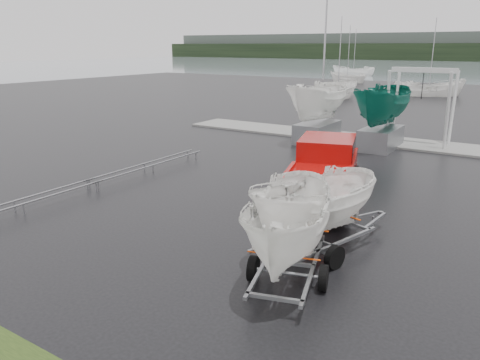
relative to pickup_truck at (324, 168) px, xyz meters
The scene contains 14 objects.
ground_plane 2.61m from the pickup_truck, 54.05° to the right, with size 120.00×120.00×0.00m, color black.
dock 11.20m from the pickup_truck, 82.79° to the left, with size 30.00×3.00×0.12m, color gray.
pickup_truck is the anchor object (origin of this frame).
trailer_hitched 6.77m from the pickup_truck, 73.57° to the right, with size 2.16×3.79×5.09m.
trailer_parked 5.27m from the pickup_truck, 69.32° to the right, with size 2.15×3.79×4.82m.
boat_hoist 11.21m from the pickup_truck, 86.28° to the left, with size 3.30×2.18×4.12m.
keelboat_0 10.31m from the pickup_truck, 115.06° to the left, with size 2.24×3.20×10.40m.
keelboat_1 9.61m from the pickup_truck, 94.46° to the left, with size 2.21×3.20×6.97m.
mast_rack_0 7.69m from the pickup_truck, behind, with size 0.56×6.50×0.06m.
mast_rack_1 10.31m from the pickup_truck, 137.63° to the right, with size 0.56×6.50×0.06m.
moored_boat_0 33.29m from the pickup_truck, 110.60° to the left, with size 2.69×2.76×11.49m.
moored_boat_1 38.94m from the pickup_truck, 96.42° to the left, with size 3.73×3.70×11.69m.
moored_boat_4 71.63m from the pickup_truck, 108.85° to the left, with size 3.69×3.66×11.68m.
moored_boat_6 55.59m from the pickup_truck, 109.53° to the left, with size 2.98×2.94×11.11m.
Camera 1 is at (4.77, -13.13, 5.23)m, focal length 35.00 mm.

